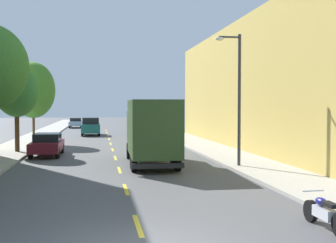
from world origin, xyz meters
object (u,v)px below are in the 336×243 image
Objects in this scene: parked_wagon_silver at (136,123)px; street_tree_third at (17,91)px; parked_sedan_charcoal at (146,127)px; street_lamp at (236,90)px; street_tree_farthest at (33,90)px; parked_sedan_sky at (76,123)px; delivery_box_truck at (151,129)px; parked_sedan_burgundy at (47,144)px; moving_teal_sedan at (91,126)px; parked_motorcycle at (324,213)px; parked_hatchback_black at (161,133)px.

street_tree_third is at bearing -109.27° from parked_wagon_silver.
street_lamp is at bearing -86.98° from parked_sedan_charcoal.
street_tree_third reaches higher than parked_wagon_silver.
parked_sedan_sky is (2.16, 26.32, -3.78)m from street_tree_farthest.
parked_sedan_burgundy is at bearing 138.18° from delivery_box_truck.
parked_motorcycle is (6.55, -36.84, -0.58)m from moving_teal_sedan.
moving_teal_sedan is (-6.23, 9.73, 0.23)m from parked_hatchback_black.
parked_wagon_silver is 14.54m from moving_teal_sedan.
parked_sedan_burgundy is (-0.02, -35.48, 0.00)m from parked_sedan_sky.
parked_motorcycle is at bearing -96.33° from street_lamp.
parked_sedan_burgundy is (-10.21, 7.23, -3.28)m from street_lamp.
street_lamp reaches higher than parked_sedan_burgundy.
moving_teal_sedan is (2.46, 18.83, 0.24)m from parked_sedan_burgundy.
street_tree_third is 0.78× the size of delivery_box_truck.
delivery_box_truck reaches higher than parked_sedan_charcoal.
street_tree_farthest is 1.50× the size of parked_sedan_sky.
street_tree_farthest is at bearing -132.84° from parked_sedan_charcoal.
parked_sedan_charcoal is at bearing 60.52° from street_tree_third.
delivery_box_truck is 41.36m from parked_sedan_sky.
moving_teal_sedan reaches higher than parked_hatchback_black.
parked_hatchback_black is 27.76m from parked_sedan_sky.
street_lamp is 1.49× the size of parked_sedan_sky.
parked_motorcycle is (0.28, -38.88, -0.34)m from parked_sedan_charcoal.
parked_wagon_silver is at bearing 92.50° from street_lamp.
street_tree_farthest is 16.92m from delivery_box_truck.
parked_sedan_sky is (2.16, 33.82, -3.42)m from street_tree_third.
street_tree_third is 7.51m from street_tree_farthest.
parked_wagon_silver reaches higher than parked_sedan_sky.
moving_teal_sedan reaches higher than parked_motorcycle.
parked_sedan_charcoal is at bearing -88.79° from parked_wagon_silver.
delivery_box_truck reaches higher than parked_motorcycle.
parked_motorcycle is at bearing -89.33° from parked_hatchback_black.
street_tree_farthest reaches higher than parked_sedan_sky.
parked_motorcycle is (0.31, -27.11, -0.35)m from parked_hatchback_black.
street_lamp reaches higher than parked_sedan_sky.
parked_sedan_burgundy is 33.17m from parked_wagon_silver.
parked_hatchback_black is (-0.03, -11.77, 0.01)m from parked_sedan_charcoal.
parked_sedan_charcoal is at bearing 90.42° from parked_motorcycle.
parked_wagon_silver is at bearing -21.96° from parked_sedan_sky.
parked_sedan_sky is 16.82m from moving_teal_sedan.
delivery_box_truck is at bearing -100.31° from parked_hatchback_black.
parked_sedan_charcoal is (2.67, 26.30, -1.21)m from delivery_box_truck.
street_tree_third reaches higher than parked_motorcycle.
moving_teal_sedan reaches higher than parked_wagon_silver.
moving_teal_sedan is at bearing 82.55° from parked_sedan_burgundy.
parked_sedan_charcoal is (-1.48, 28.10, -3.28)m from street_lamp.
parked_sedan_charcoal is at bearing -59.19° from parked_sedan_sky.
parked_sedan_sky is (-6.04, 40.90, -1.21)m from delivery_box_truck.
delivery_box_truck is at bearing -40.82° from street_tree_third.
street_lamp reaches higher than street_tree_third.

